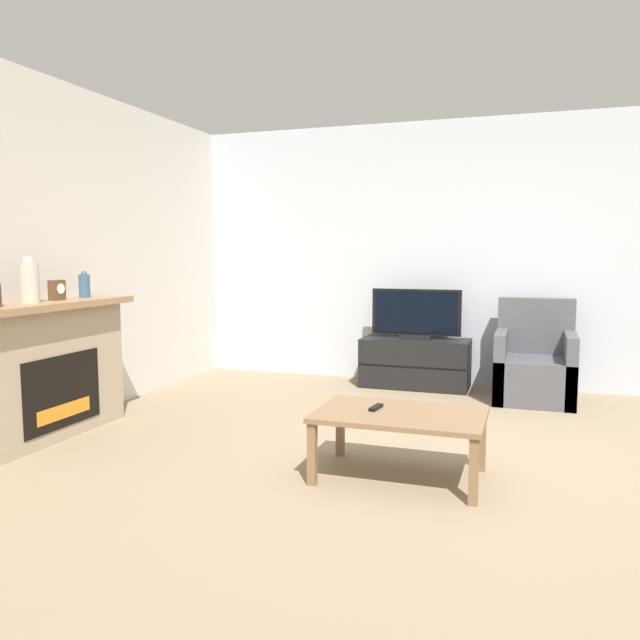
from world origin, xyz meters
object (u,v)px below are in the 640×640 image
Objects in this scene: tv at (416,316)px; coffee_table at (400,420)px; mantel_vase_right at (84,285)px; mantel_clock at (57,290)px; armchair at (534,368)px; mantel_vase_centre_left at (29,282)px; tv_stand at (415,363)px; fireplace at (44,369)px; remote at (376,407)px.

tv is 0.90× the size of coffee_table.
mantel_clock is at bearing -89.86° from mantel_vase_right.
armchair is 2.52m from coffee_table.
mantel_vase_centre_left reaches higher than tv_stand.
fireplace is 1.40× the size of tv_stand.
tv_stand is at bearing 98.10° from coffee_table.
tv is at bearing 98.11° from coffee_table.
coffee_table is (2.61, -0.41, -0.75)m from mantel_vase_right.
mantel_vase_right is 3.15m from tv.
armchair is at bearing -9.64° from tv.
tv_stand reaches higher than coffee_table.
remote is (0.21, -2.57, -0.31)m from tv.
mantel_vase_centre_left reaches higher than armchair.
remote is at bearing 1.68° from fireplace.
tv_stand is 2.63m from coffee_table.
mantel_clock is (0.00, -0.30, -0.02)m from mantel_vase_right.
mantel_clock is 3.45m from tv_stand.
coffee_table is at bearing 3.41° from mantel_vase_centre_left.
mantel_vase_right is 0.23× the size of armchair.
fireplace is 10.08× the size of mantel_clock.
armchair is (3.39, 2.56, -0.86)m from mantel_vase_centre_left.
armchair reaches higher than remote.
coffee_table is (0.37, -2.60, 0.11)m from tv_stand.
fireplace is at bearing -170.23° from remote.
armchair is 2.55m from remote.
mantel_vase_centre_left is at bearing -176.59° from coffee_table.
coffee_table is at bearing -8.96° from mantel_vase_right.
remote is (2.45, -0.38, -0.69)m from mantel_vase_right.
mantel_clock reaches higher than remote.
fireplace is at bearing -130.55° from tv.
coffee_table is 0.17m from remote.
coffee_table is (2.61, 0.16, -0.80)m from mantel_vase_centre_left.
mantel_clock is 0.17× the size of tv.
armchair is at bearing 37.05° from mantel_vase_centre_left.
armchair is (3.39, 2.29, -0.79)m from mantel_clock.
mantel_vase_centre_left is at bearing -90.17° from mantel_clock.
tv reaches higher than remote.
mantel_vase_centre_left reaches higher than tv.
fireplace is 2.63m from coffee_table.
tv is at bearing 170.36° from armchair.
fireplace reaches higher than remote.
mantel_vase_centre_left reaches higher than fireplace.
mantel_clock is 2.54m from remote.
mantel_vase_right is (0.02, 0.45, 0.59)m from fireplace.
coffee_table is (2.63, 0.04, -0.16)m from fireplace.
mantel_vase_right is 2.75m from coffee_table.
fireplace is 2.47m from remote.
tv is 2.65m from coffee_table.
fireplace reaches higher than tv.
tv_stand is at bearing 48.01° from mantel_clock.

